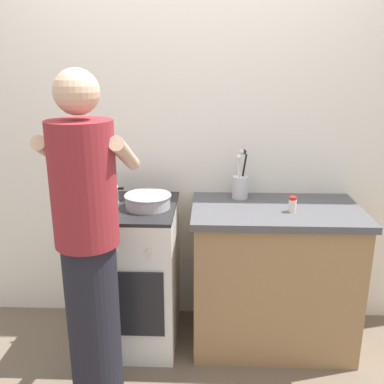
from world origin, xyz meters
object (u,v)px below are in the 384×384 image
at_px(mixing_bowl, 148,200).
at_px(person, 89,251).
at_px(pot, 103,195).
at_px(utensil_crock, 240,184).
at_px(spice_bottle, 293,204).
at_px(stove_range, 129,274).

relative_size(mixing_bowl, person, 0.16).
distance_m(pot, utensil_crock, 0.85).
height_order(spice_bottle, person, person).
bearing_deg(mixing_bowl, person, -111.83).
relative_size(utensil_crock, spice_bottle, 3.47).
height_order(stove_range, utensil_crock, utensil_crock).
relative_size(pot, mixing_bowl, 0.91).
xyz_separation_m(pot, mixing_bowl, (0.28, -0.06, -0.01)).
bearing_deg(utensil_crock, pot, -169.84).
xyz_separation_m(pot, person, (0.07, -0.59, -0.09)).
distance_m(utensil_crock, spice_bottle, 0.38).
bearing_deg(stove_range, person, -97.40).
bearing_deg(stove_range, utensil_crock, 14.99).
bearing_deg(person, pot, 96.66).
xyz_separation_m(pot, utensil_crock, (0.83, 0.15, 0.04)).
bearing_deg(spice_bottle, stove_range, 176.24).
relative_size(spice_bottle, person, 0.05).
height_order(utensil_crock, spice_bottle, utensil_crock).
xyz_separation_m(utensil_crock, person, (-0.77, -0.74, -0.13)).
bearing_deg(utensil_crock, mixing_bowl, -159.42).
height_order(stove_range, person, person).
relative_size(stove_range, pot, 3.54).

